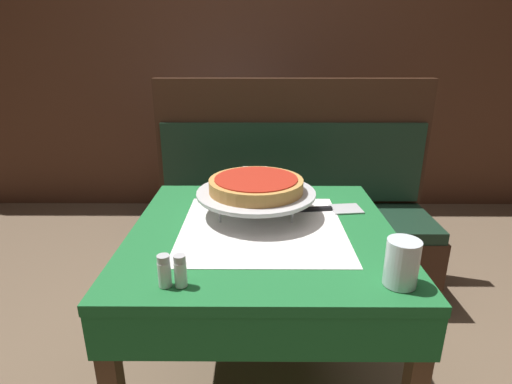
% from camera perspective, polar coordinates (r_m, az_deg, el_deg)
% --- Properties ---
extents(dining_table_front, '(0.84, 0.84, 0.73)m').
position_cam_1_polar(dining_table_front, '(1.34, 0.89, -8.86)').
color(dining_table_front, '#1E6B33').
rests_on(dining_table_front, ground_plane).
extents(dining_table_rear, '(0.76, 0.76, 0.74)m').
position_cam_1_polar(dining_table_rear, '(2.83, -3.51, 6.51)').
color(dining_table_rear, '#194799').
rests_on(dining_table_rear, ground_plane).
extents(booth_bench, '(1.46, 0.47, 1.14)m').
position_cam_1_polar(booth_bench, '(2.19, 5.16, -5.94)').
color(booth_bench, '#3D2316').
rests_on(booth_bench, ground_plane).
extents(back_wall_panel, '(6.00, 0.04, 2.40)m').
position_cam_1_polar(back_wall_panel, '(3.29, 0.59, 18.35)').
color(back_wall_panel, '#4C2D1E').
rests_on(back_wall_panel, ground_plane).
extents(pizza_pan_stand, '(0.41, 0.41, 0.09)m').
position_cam_1_polar(pizza_pan_stand, '(1.37, 0.01, -0.28)').
color(pizza_pan_stand, '#ADADB2').
rests_on(pizza_pan_stand, dining_table_front).
extents(deep_dish_pizza, '(0.32, 0.32, 0.05)m').
position_cam_1_polar(deep_dish_pizza, '(1.36, 0.01, 1.06)').
color(deep_dish_pizza, '#C68E47').
rests_on(deep_dish_pizza, pizza_pan_stand).
extents(pizza_server, '(0.30, 0.10, 0.01)m').
position_cam_1_polar(pizza_server, '(1.45, 9.74, -2.42)').
color(pizza_server, '#BCBCC1').
rests_on(pizza_server, dining_table_front).
extents(water_glass_near, '(0.08, 0.08, 0.12)m').
position_cam_1_polar(water_glass_near, '(1.04, 20.11, -9.46)').
color(water_glass_near, silver).
rests_on(water_glass_near, dining_table_front).
extents(salt_shaker, '(0.03, 0.03, 0.08)m').
position_cam_1_polar(salt_shaker, '(1.00, -12.97, -10.93)').
color(salt_shaker, silver).
rests_on(salt_shaker, dining_table_front).
extents(pepper_shaker, '(0.03, 0.03, 0.08)m').
position_cam_1_polar(pepper_shaker, '(0.99, -10.75, -11.02)').
color(pepper_shaker, silver).
rests_on(pepper_shaker, dining_table_front).
extents(napkin_holder, '(0.10, 0.05, 0.09)m').
position_cam_1_polar(napkin_holder, '(1.63, -0.14, 1.94)').
color(napkin_holder, '#B2B2B7').
rests_on(napkin_holder, dining_table_front).
extents(condiment_caddy, '(0.12, 0.12, 0.15)m').
position_cam_1_polar(condiment_caddy, '(2.75, -1.49, 9.19)').
color(condiment_caddy, black).
rests_on(condiment_caddy, dining_table_rear).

